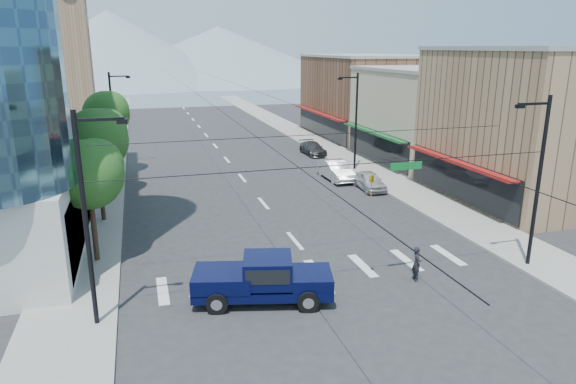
# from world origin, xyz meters

# --- Properties ---
(ground) EXTENTS (160.00, 160.00, 0.00)m
(ground) POSITION_xyz_m (0.00, 0.00, 0.00)
(ground) COLOR #28282B
(ground) RESTS_ON ground
(sidewalk_left) EXTENTS (4.00, 120.00, 0.15)m
(sidewalk_left) POSITION_xyz_m (-12.00, 40.00, 0.07)
(sidewalk_left) COLOR gray
(sidewalk_left) RESTS_ON ground
(sidewalk_right) EXTENTS (4.00, 120.00, 0.15)m
(sidewalk_right) POSITION_xyz_m (12.00, 40.00, 0.07)
(sidewalk_right) COLOR gray
(sidewalk_right) RESTS_ON ground
(shop_near) EXTENTS (12.00, 14.00, 11.00)m
(shop_near) POSITION_xyz_m (20.00, 10.00, 5.50)
(shop_near) COLOR #8C6B4C
(shop_near) RESTS_ON ground
(shop_mid) EXTENTS (12.00, 14.00, 9.00)m
(shop_mid) POSITION_xyz_m (20.00, 24.00, 4.50)
(shop_mid) COLOR tan
(shop_mid) RESTS_ON ground
(shop_far) EXTENTS (12.00, 18.00, 10.00)m
(shop_far) POSITION_xyz_m (20.00, 40.00, 5.00)
(shop_far) COLOR brown
(shop_far) RESTS_ON ground
(clock_tower) EXTENTS (4.80, 4.80, 20.40)m
(clock_tower) POSITION_xyz_m (-16.50, 62.00, 10.64)
(clock_tower) COLOR #8C6B4C
(clock_tower) RESTS_ON ground
(mountain_left) EXTENTS (80.00, 80.00, 22.00)m
(mountain_left) POSITION_xyz_m (-15.00, 150.00, 11.00)
(mountain_left) COLOR gray
(mountain_left) RESTS_ON ground
(mountain_right) EXTENTS (90.00, 90.00, 18.00)m
(mountain_right) POSITION_xyz_m (20.00, 160.00, 9.00)
(mountain_right) COLOR gray
(mountain_right) RESTS_ON ground
(tree_near) EXTENTS (3.65, 3.64, 6.71)m
(tree_near) POSITION_xyz_m (-11.07, 6.10, 4.99)
(tree_near) COLOR black
(tree_near) RESTS_ON ground
(tree_midnear) EXTENTS (4.09, 4.09, 7.52)m
(tree_midnear) POSITION_xyz_m (-11.07, 13.10, 5.59)
(tree_midnear) COLOR black
(tree_midnear) RESTS_ON ground
(tree_midfar) EXTENTS (3.65, 3.64, 6.71)m
(tree_midfar) POSITION_xyz_m (-11.07, 20.10, 4.99)
(tree_midfar) COLOR black
(tree_midfar) RESTS_ON ground
(tree_far) EXTENTS (4.09, 4.09, 7.52)m
(tree_far) POSITION_xyz_m (-11.07, 27.10, 5.59)
(tree_far) COLOR black
(tree_far) RESTS_ON ground
(signal_rig) EXTENTS (21.80, 0.20, 9.00)m
(signal_rig) POSITION_xyz_m (0.19, -1.00, 4.64)
(signal_rig) COLOR black
(signal_rig) RESTS_ON ground
(lamp_pole_nw) EXTENTS (2.00, 0.25, 9.00)m
(lamp_pole_nw) POSITION_xyz_m (-10.67, 30.00, 4.94)
(lamp_pole_nw) COLOR black
(lamp_pole_nw) RESTS_ON ground
(lamp_pole_ne) EXTENTS (2.00, 0.25, 9.00)m
(lamp_pole_ne) POSITION_xyz_m (10.67, 22.00, 4.94)
(lamp_pole_ne) COLOR black
(lamp_pole_ne) RESTS_ON ground
(pickup_truck) EXTENTS (6.74, 3.74, 2.17)m
(pickup_truck) POSITION_xyz_m (-3.65, -0.80, 1.13)
(pickup_truck) COLOR #070A33
(pickup_truck) RESTS_ON ground
(pedestrian) EXTENTS (0.57, 0.73, 1.77)m
(pedestrian) POSITION_xyz_m (4.23, -0.82, 0.89)
(pedestrian) COLOR black
(pedestrian) RESTS_ON ground
(parked_car_near) EXTENTS (1.93, 4.36, 1.46)m
(parked_car_near) POSITION_xyz_m (9.23, 15.38, 0.73)
(parked_car_near) COLOR silver
(parked_car_near) RESTS_ON ground
(parked_car_mid) EXTENTS (1.88, 5.12, 1.68)m
(parked_car_mid) POSITION_xyz_m (7.79, 19.19, 0.84)
(parked_car_mid) COLOR silver
(parked_car_mid) RESTS_ON ground
(parked_car_far) EXTENTS (2.03, 4.70, 1.35)m
(parked_car_far) POSITION_xyz_m (9.40, 30.03, 0.67)
(parked_car_far) COLOR #343336
(parked_car_far) RESTS_ON ground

